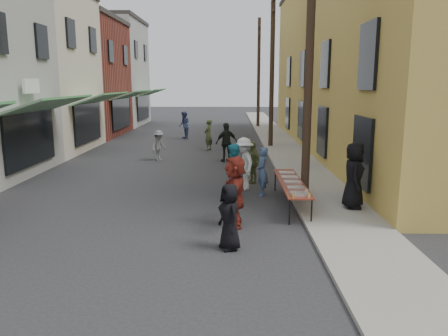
{
  "coord_description": "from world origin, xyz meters",
  "views": [
    {
      "loc": [
        1.94,
        -10.48,
        3.7
      ],
      "look_at": [
        1.76,
        1.87,
        1.3
      ],
      "focal_mm": 35.0,
      "sensor_mm": 36.0,
      "label": 1
    }
  ],
  "objects_px": {
    "guest_front_a": "(230,217)",
    "utility_pole_near": "(310,56)",
    "catering_tray_sausage": "(300,194)",
    "utility_pole_far": "(259,74)",
    "guest_front_c": "(233,171)",
    "server": "(354,175)",
    "utility_pole_mid": "(272,69)",
    "serving_table": "(291,183)"
  },
  "relations": [
    {
      "from": "utility_pole_near",
      "to": "guest_front_a",
      "type": "bearing_deg",
      "value": -120.18
    },
    {
      "from": "catering_tray_sausage",
      "to": "guest_front_a",
      "type": "relative_size",
      "value": 0.33
    },
    {
      "from": "guest_front_c",
      "to": "server",
      "type": "relative_size",
      "value": 0.93
    },
    {
      "from": "utility_pole_far",
      "to": "serving_table",
      "type": "distance_m",
      "value": 24.77
    },
    {
      "from": "utility_pole_far",
      "to": "guest_front_c",
      "type": "xyz_separation_m",
      "value": [
        -2.27,
        -23.55,
        -3.6
      ]
    },
    {
      "from": "catering_tray_sausage",
      "to": "server",
      "type": "height_order",
      "value": "server"
    },
    {
      "from": "utility_pole_near",
      "to": "utility_pole_mid",
      "type": "distance_m",
      "value": 12.0
    },
    {
      "from": "utility_pole_mid",
      "to": "guest_front_a",
      "type": "bearing_deg",
      "value": -98.4
    },
    {
      "from": "utility_pole_far",
      "to": "catering_tray_sausage",
      "type": "distance_m",
      "value": 26.39
    },
    {
      "from": "serving_table",
      "to": "catering_tray_sausage",
      "type": "distance_m",
      "value": 1.65
    },
    {
      "from": "serving_table",
      "to": "guest_front_c",
      "type": "xyz_separation_m",
      "value": [
        -1.77,
        0.92,
        0.18
      ]
    },
    {
      "from": "utility_pole_far",
      "to": "guest_front_a",
      "type": "relative_size",
      "value": 5.93
    },
    {
      "from": "serving_table",
      "to": "guest_front_c",
      "type": "distance_m",
      "value": 2.01
    },
    {
      "from": "serving_table",
      "to": "catering_tray_sausage",
      "type": "height_order",
      "value": "catering_tray_sausage"
    },
    {
      "from": "utility_pole_near",
      "to": "utility_pole_far",
      "type": "relative_size",
      "value": 1.0
    },
    {
      "from": "guest_front_c",
      "to": "server",
      "type": "bearing_deg",
      "value": 87.36
    },
    {
      "from": "utility_pole_mid",
      "to": "guest_front_a",
      "type": "relative_size",
      "value": 5.93
    },
    {
      "from": "utility_pole_mid",
      "to": "utility_pole_far",
      "type": "relative_size",
      "value": 1.0
    },
    {
      "from": "utility_pole_far",
      "to": "server",
      "type": "relative_size",
      "value": 4.65
    },
    {
      "from": "utility_pole_near",
      "to": "server",
      "type": "bearing_deg",
      "value": -39.45
    },
    {
      "from": "utility_pole_mid",
      "to": "catering_tray_sausage",
      "type": "distance_m",
      "value": 14.61
    },
    {
      "from": "utility_pole_mid",
      "to": "catering_tray_sausage",
      "type": "bearing_deg",
      "value": -92.03
    },
    {
      "from": "utility_pole_near",
      "to": "utility_pole_mid",
      "type": "bearing_deg",
      "value": 90.0
    },
    {
      "from": "server",
      "to": "guest_front_a",
      "type": "bearing_deg",
      "value": 140.91
    },
    {
      "from": "utility_pole_near",
      "to": "serving_table",
      "type": "bearing_deg",
      "value": -136.51
    },
    {
      "from": "catering_tray_sausage",
      "to": "guest_front_c",
      "type": "xyz_separation_m",
      "value": [
        -1.77,
        2.57,
        0.11
      ]
    },
    {
      "from": "utility_pole_near",
      "to": "utility_pole_far",
      "type": "xyz_separation_m",
      "value": [
        0.0,
        24.0,
        0.0
      ]
    },
    {
      "from": "utility_pole_mid",
      "to": "catering_tray_sausage",
      "type": "height_order",
      "value": "utility_pole_mid"
    },
    {
      "from": "utility_pole_mid",
      "to": "guest_front_c",
      "type": "xyz_separation_m",
      "value": [
        -2.27,
        -11.55,
        -3.6
      ]
    },
    {
      "from": "server",
      "to": "utility_pole_near",
      "type": "bearing_deg",
      "value": 61.12
    },
    {
      "from": "utility_pole_mid",
      "to": "guest_front_c",
      "type": "distance_m",
      "value": 12.32
    },
    {
      "from": "utility_pole_near",
      "to": "serving_table",
      "type": "relative_size",
      "value": 2.25
    },
    {
      "from": "serving_table",
      "to": "catering_tray_sausage",
      "type": "relative_size",
      "value": 8.0
    },
    {
      "from": "utility_pole_mid",
      "to": "serving_table",
      "type": "distance_m",
      "value": 13.05
    },
    {
      "from": "utility_pole_mid",
      "to": "server",
      "type": "relative_size",
      "value": 4.65
    },
    {
      "from": "guest_front_a",
      "to": "utility_pole_near",
      "type": "bearing_deg",
      "value": 125.49
    },
    {
      "from": "utility_pole_mid",
      "to": "server",
      "type": "distance_m",
      "value": 13.52
    },
    {
      "from": "utility_pole_mid",
      "to": "server",
      "type": "bearing_deg",
      "value": -84.57
    },
    {
      "from": "utility_pole_near",
      "to": "catering_tray_sausage",
      "type": "bearing_deg",
      "value": -103.24
    },
    {
      "from": "utility_pole_far",
      "to": "guest_front_a",
      "type": "height_order",
      "value": "utility_pole_far"
    },
    {
      "from": "catering_tray_sausage",
      "to": "guest_front_c",
      "type": "height_order",
      "value": "guest_front_c"
    },
    {
      "from": "catering_tray_sausage",
      "to": "guest_front_a",
      "type": "bearing_deg",
      "value": -133.73
    }
  ]
}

